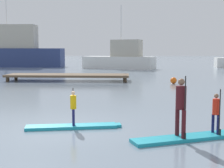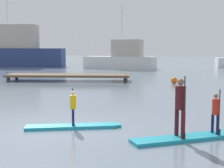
# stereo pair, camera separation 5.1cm
# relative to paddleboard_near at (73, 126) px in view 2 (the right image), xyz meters

# --- Properties ---
(ground_plane) EXTENTS (240.00, 240.00, 0.00)m
(ground_plane) POSITION_rel_paddleboard_near_xyz_m (-0.29, -0.04, -0.05)
(ground_plane) COLOR gray
(paddleboard_near) EXTENTS (3.16, 1.10, 0.10)m
(paddleboard_near) POSITION_rel_paddleboard_near_xyz_m (0.00, 0.00, 0.00)
(paddleboard_near) COLOR #1E9EB2
(paddleboard_near) RESTS_ON ground
(paddler_child_solo) EXTENTS (0.23, 0.39, 1.21)m
(paddler_child_solo) POSITION_rel_paddleboard_near_xyz_m (-0.00, 0.01, 0.69)
(paddler_child_solo) COLOR #19194C
(paddler_child_solo) RESTS_ON paddleboard_near
(paddleboard_far) EXTENTS (3.51, 1.87, 0.10)m
(paddleboard_far) POSITION_rel_paddleboard_near_xyz_m (3.60, -1.14, -0.00)
(paddleboard_far) COLOR #1E9EB2
(paddleboard_far) RESTS_ON ground
(paddler_adult) EXTENTS (0.39, 0.49, 1.76)m
(paddler_adult) POSITION_rel_paddleboard_near_xyz_m (3.29, -1.27, 1.01)
(paddler_adult) COLOR #4C1419
(paddler_adult) RESTS_ON paddleboard_far
(paddler_child_front) EXTENTS (0.27, 0.39, 1.34)m
(paddler_child_front) POSITION_rel_paddleboard_near_xyz_m (4.40, -0.83, 0.72)
(paddler_child_front) COLOR #19194C
(paddler_child_front) RESTS_ON paddleboard_far
(fishing_boat_white_large) EXTENTS (15.44, 3.53, 15.74)m
(fishing_boat_white_large) POSITION_rel_paddleboard_near_xyz_m (-15.65, 37.24, 2.20)
(fishing_boat_white_large) COLOR navy
(fishing_boat_white_large) RESTS_ON ground
(fishing_boat_green_midground) EXTENTS (9.98, 5.93, 8.37)m
(fishing_boat_green_midground) POSITION_rel_paddleboard_near_xyz_m (0.59, 33.10, 1.29)
(fishing_boat_green_midground) COLOR silver
(fishing_boat_green_midground) RESTS_ON ground
(floating_dock) EXTENTS (10.03, 2.52, 0.54)m
(floating_dock) POSITION_rel_paddleboard_near_xyz_m (-3.28, 16.06, 0.39)
(floating_dock) COLOR brown
(floating_dock) RESTS_ON ground
(mooring_buoy_near) EXTENTS (0.49, 0.49, 0.49)m
(mooring_buoy_near) POSITION_rel_paddleboard_near_xyz_m (5.13, 14.25, 0.19)
(mooring_buoy_near) COLOR orange
(mooring_buoy_near) RESTS_ON ground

